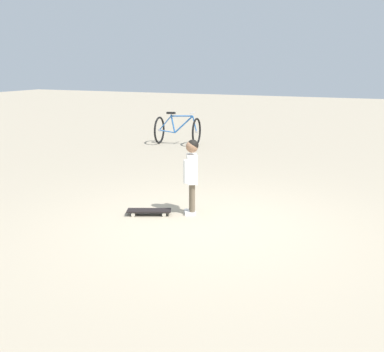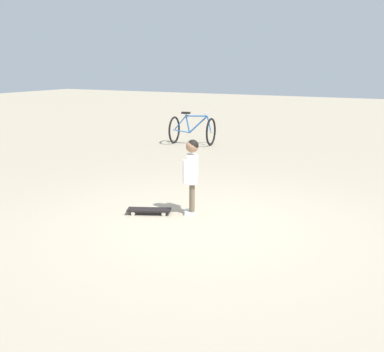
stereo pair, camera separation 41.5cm
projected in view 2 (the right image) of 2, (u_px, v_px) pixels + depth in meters
ground_plane at (202, 226)px, 6.22m from camera, size 50.00×50.00×0.00m
child_person at (192, 169)px, 6.58m from camera, size 0.41×0.26×1.06m
skateboard at (149, 210)px, 6.71m from camera, size 0.42×0.64×0.07m
bicycle_near at (192, 130)px, 12.39m from camera, size 0.84×1.15×0.85m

